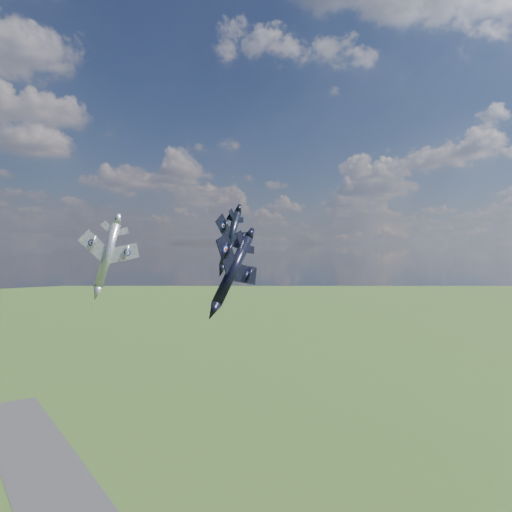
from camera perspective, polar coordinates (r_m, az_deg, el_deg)
jet_lead_navy at (r=71.78m, az=-2.68°, el=-1.63°), size 15.51×18.55×9.54m
jet_high_navy at (r=97.54m, az=-2.95°, el=2.00°), size 15.88×18.37×7.38m
jet_left_silver at (r=76.14m, az=-16.63°, el=0.09°), size 11.55×14.40×5.23m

